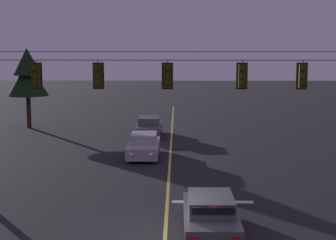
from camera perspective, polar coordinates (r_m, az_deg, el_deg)
name	(u,v)px	position (r m, az deg, el deg)	size (l,w,h in m)	color
ground_plane	(165,239)	(17.54, -0.34, -13.18)	(180.00, 180.00, 0.00)	black
lane_centre_stripe	(170,166)	(27.93, 0.18, -5.18)	(0.14, 60.00, 0.01)	#D1C64C
stop_bar_paint	(213,202)	(21.61, 5.03, -9.12)	(3.40, 0.36, 0.01)	silver
signal_span_assembly	(168,110)	(21.37, -0.05, 1.11)	(18.58, 0.32, 7.28)	#38281C
traffic_light_leftmost	(36,76)	(22.03, -14.62, 4.81)	(0.48, 0.41, 1.22)	black
traffic_light_left_inner	(98,76)	(21.48, -7.87, 4.92)	(0.48, 0.41, 1.22)	black
traffic_light_centre	(167,76)	(21.23, -0.08, 4.96)	(0.48, 0.41, 1.22)	black
traffic_light_right_inner	(242,76)	(21.40, 8.33, 4.90)	(0.48, 0.41, 1.22)	black
traffic_light_rightmost	(303,76)	(21.86, 14.86, 4.78)	(0.48, 0.41, 1.22)	black
car_waiting_near_lane	(210,216)	(17.83, 4.78, -10.64)	(1.80, 4.33, 1.39)	#4C4C51
car_oncoming_lead	(144,146)	(30.32, -2.74, -2.90)	(1.80, 4.42, 1.39)	#A5A5AD
car_oncoming_trailing	(149,127)	(37.65, -2.15, -0.80)	(1.80, 4.42, 1.39)	#4C4C51
tree_verge_far	(27,74)	(42.67, -15.48, 4.94)	(3.34, 3.34, 6.48)	#332316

